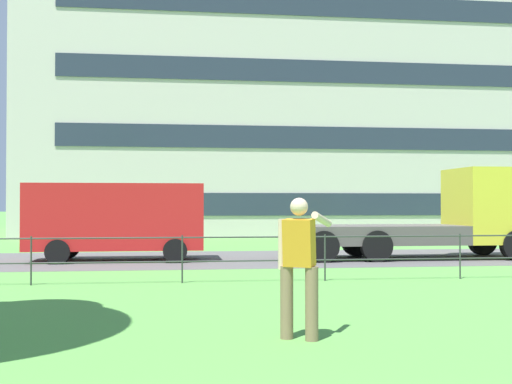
# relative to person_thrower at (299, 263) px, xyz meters

# --- Properties ---
(street_strip) EXTENTS (80.00, 6.46, 0.01)m
(street_strip) POSITION_rel_person_thrower_xyz_m (-1.31, 12.02, -0.93)
(street_strip) COLOR #565454
(street_strip) RESTS_ON ground
(park_fence) EXTENTS (30.59, 0.04, 1.00)m
(park_fence) POSITION_rel_person_thrower_xyz_m (-1.31, 6.01, -0.27)
(park_fence) COLOR #333833
(park_fence) RESTS_ON ground
(person_thrower) EXTENTS (0.76, 0.66, 1.73)m
(person_thrower) POSITION_rel_person_thrower_xyz_m (0.00, 0.00, 0.00)
(person_thrower) COLOR #846B4C
(person_thrower) RESTS_ON ground
(panel_van_center) EXTENTS (5.00, 2.10, 2.24)m
(panel_van_center) POSITION_rel_person_thrower_xyz_m (-3.10, 11.74, 0.34)
(panel_van_center) COLOR red
(panel_van_center) RESTS_ON ground
(flatbed_truck_far_right) EXTENTS (7.31, 2.43, 2.75)m
(flatbed_truck_far_right) POSITION_rel_person_thrower_xyz_m (6.73, 11.43, 0.28)
(flatbed_truck_far_right) COLOR yellow
(flatbed_truck_far_right) RESTS_ON ground
(apartment_building_background) EXTENTS (27.57, 15.24, 13.53)m
(apartment_building_background) POSITION_rel_person_thrower_xyz_m (4.57, 31.47, 5.83)
(apartment_building_background) COLOR beige
(apartment_building_background) RESTS_ON ground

